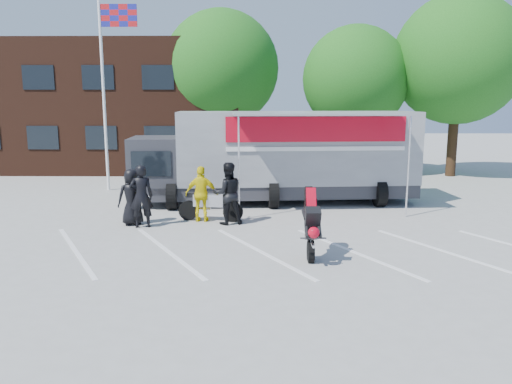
{
  "coord_description": "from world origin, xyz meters",
  "views": [
    {
      "loc": [
        0.27,
        -11.36,
        3.81
      ],
      "look_at": [
        0.06,
        2.45,
        1.3
      ],
      "focal_mm": 35.0,
      "sensor_mm": 36.0,
      "label": 1
    }
  ],
  "objects_px": {
    "flagpole": "(108,71)",
    "spectator_leather_c": "(228,193)",
    "transporter_truck": "(283,202)",
    "tree_mid": "(355,79)",
    "spectator_leather_b": "(141,196)",
    "tree_left": "(221,68)",
    "tree_right": "(458,60)",
    "stunt_bike_rider": "(308,254)",
    "spectator_hivis": "(202,194)",
    "spectator_leather_a": "(132,197)",
    "parked_motorcycle": "(211,221)"
  },
  "relations": [
    {
      "from": "flagpole",
      "to": "tree_mid",
      "type": "distance_m",
      "value": 12.31
    },
    {
      "from": "spectator_leather_a",
      "to": "spectator_hivis",
      "type": "xyz_separation_m",
      "value": [
        2.13,
        0.46,
        0.01
      ]
    },
    {
      "from": "tree_mid",
      "to": "tree_right",
      "type": "xyz_separation_m",
      "value": [
        5.0,
        -0.5,
        0.93
      ]
    },
    {
      "from": "tree_right",
      "to": "spectator_leather_a",
      "type": "bearing_deg",
      "value": -142.35
    },
    {
      "from": "flagpole",
      "to": "spectator_hivis",
      "type": "bearing_deg",
      "value": -51.54
    },
    {
      "from": "tree_mid",
      "to": "tree_right",
      "type": "relative_size",
      "value": 0.84
    },
    {
      "from": "tree_left",
      "to": "spectator_leather_c",
      "type": "relative_size",
      "value": 4.41
    },
    {
      "from": "flagpole",
      "to": "transporter_truck",
      "type": "bearing_deg",
      "value": -19.24
    },
    {
      "from": "spectator_hivis",
      "to": "spectator_leather_a",
      "type": "bearing_deg",
      "value": 16.03
    },
    {
      "from": "parked_motorcycle",
      "to": "spectator_leather_a",
      "type": "relative_size",
      "value": 1.22
    },
    {
      "from": "transporter_truck",
      "to": "spectator_leather_b",
      "type": "xyz_separation_m",
      "value": [
        -4.49,
        -3.96,
        0.97
      ]
    },
    {
      "from": "flagpole",
      "to": "spectator_hivis",
      "type": "height_order",
      "value": "flagpole"
    },
    {
      "from": "tree_left",
      "to": "spectator_hivis",
      "type": "bearing_deg",
      "value": -88.55
    },
    {
      "from": "flagpole",
      "to": "parked_motorcycle",
      "type": "height_order",
      "value": "flagpole"
    },
    {
      "from": "flagpole",
      "to": "spectator_leather_b",
      "type": "relative_size",
      "value": 4.13
    },
    {
      "from": "tree_right",
      "to": "spectator_hivis",
      "type": "xyz_separation_m",
      "value": [
        -11.7,
        -10.22,
        -4.98
      ]
    },
    {
      "from": "flagpole",
      "to": "spectator_leather_a",
      "type": "xyz_separation_m",
      "value": [
        2.41,
        -6.17,
        -4.17
      ]
    },
    {
      "from": "flagpole",
      "to": "stunt_bike_rider",
      "type": "xyz_separation_m",
      "value": [
        7.65,
        -9.18,
        -5.05
      ]
    },
    {
      "from": "flagpole",
      "to": "spectator_leather_c",
      "type": "height_order",
      "value": "flagpole"
    },
    {
      "from": "transporter_truck",
      "to": "spectator_leather_c",
      "type": "relative_size",
      "value": 5.53
    },
    {
      "from": "flagpole",
      "to": "spectator_leather_c",
      "type": "relative_size",
      "value": 4.09
    },
    {
      "from": "flagpole",
      "to": "transporter_truck",
      "type": "distance_m",
      "value": 9.21
    },
    {
      "from": "stunt_bike_rider",
      "to": "spectator_leather_c",
      "type": "xyz_separation_m",
      "value": [
        -2.26,
        3.13,
        0.98
      ]
    },
    {
      "from": "tree_mid",
      "to": "stunt_bike_rider",
      "type": "relative_size",
      "value": 3.97
    },
    {
      "from": "tree_mid",
      "to": "spectator_leather_c",
      "type": "relative_size",
      "value": 3.92
    },
    {
      "from": "spectator_leather_b",
      "to": "spectator_hivis",
      "type": "distance_m",
      "value": 1.92
    },
    {
      "from": "tree_left",
      "to": "stunt_bike_rider",
      "type": "relative_size",
      "value": 4.46
    },
    {
      "from": "flagpole",
      "to": "tree_right",
      "type": "relative_size",
      "value": 0.88
    },
    {
      "from": "transporter_truck",
      "to": "tree_mid",
      "type": "bearing_deg",
      "value": 57.24
    },
    {
      "from": "parked_motorcycle",
      "to": "tree_right",
      "type": "bearing_deg",
      "value": -40.12
    },
    {
      "from": "transporter_truck",
      "to": "parked_motorcycle",
      "type": "distance_m",
      "value": 3.97
    },
    {
      "from": "flagpole",
      "to": "stunt_bike_rider",
      "type": "distance_m",
      "value": 12.97
    },
    {
      "from": "tree_right",
      "to": "spectator_hivis",
      "type": "height_order",
      "value": "tree_right"
    },
    {
      "from": "spectator_leather_b",
      "to": "spectator_leather_a",
      "type": "bearing_deg",
      "value": -54.08
    },
    {
      "from": "stunt_bike_rider",
      "to": "spectator_leather_b",
      "type": "distance_m",
      "value": 5.64
    },
    {
      "from": "stunt_bike_rider",
      "to": "parked_motorcycle",
      "type": "bearing_deg",
      "value": 128.17
    },
    {
      "from": "tree_left",
      "to": "tree_right",
      "type": "xyz_separation_m",
      "value": [
        12.0,
        -1.5,
        0.31
      ]
    },
    {
      "from": "flagpole",
      "to": "spectator_leather_b",
      "type": "height_order",
      "value": "flagpole"
    },
    {
      "from": "parked_motorcycle",
      "to": "spectator_leather_b",
      "type": "height_order",
      "value": "spectator_leather_b"
    },
    {
      "from": "tree_right",
      "to": "tree_left",
      "type": "bearing_deg",
      "value": 172.87
    },
    {
      "from": "flagpole",
      "to": "tree_mid",
      "type": "bearing_deg",
      "value": 23.97
    },
    {
      "from": "parked_motorcycle",
      "to": "spectator_leather_b",
      "type": "xyz_separation_m",
      "value": [
        -2.02,
        -0.84,
        0.97
      ]
    },
    {
      "from": "parked_motorcycle",
      "to": "flagpole",
      "type": "bearing_deg",
      "value": 48.66
    },
    {
      "from": "spectator_leather_c",
      "to": "stunt_bike_rider",
      "type": "bearing_deg",
      "value": 110.8
    },
    {
      "from": "spectator_leather_a",
      "to": "spectator_hivis",
      "type": "height_order",
      "value": "spectator_hivis"
    },
    {
      "from": "tree_mid",
      "to": "spectator_leather_a",
      "type": "distance_m",
      "value": 14.81
    },
    {
      "from": "tree_left",
      "to": "tree_mid",
      "type": "height_order",
      "value": "tree_left"
    },
    {
      "from": "spectator_leather_a",
      "to": "stunt_bike_rider",
      "type": "bearing_deg",
      "value": 125.84
    },
    {
      "from": "spectator_leather_c",
      "to": "spectator_hivis",
      "type": "distance_m",
      "value": 0.92
    },
    {
      "from": "parked_motorcycle",
      "to": "stunt_bike_rider",
      "type": "relative_size",
      "value": 1.12
    }
  ]
}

